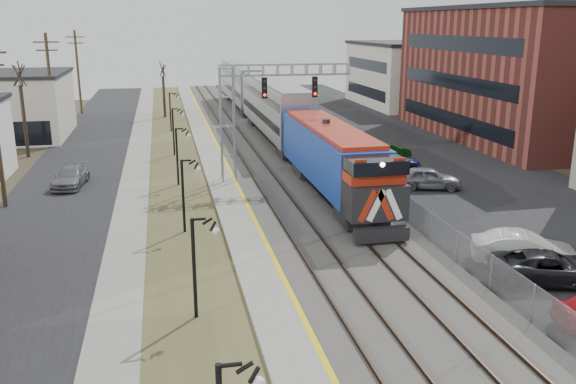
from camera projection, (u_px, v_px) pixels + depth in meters
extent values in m
cube|color=black|center=(77.00, 168.00, 47.14)|extent=(7.00, 120.00, 0.04)
cube|color=gray|center=(137.00, 165.00, 48.02)|extent=(2.00, 120.00, 0.08)
cube|color=#4B4D29|center=(176.00, 163.00, 48.61)|extent=(4.00, 120.00, 0.06)
cube|color=gray|center=(213.00, 160.00, 49.17)|extent=(2.00, 120.00, 0.24)
cube|color=#595651|center=(274.00, 158.00, 50.16)|extent=(8.00, 120.00, 0.20)
cube|color=black|center=(411.00, 153.00, 52.53)|extent=(16.00, 120.00, 0.04)
cube|color=gold|center=(224.00, 158.00, 49.31)|extent=(0.24, 120.00, 0.01)
cube|color=#2D2119|center=(241.00, 157.00, 49.57)|extent=(0.08, 120.00, 0.15)
cube|color=#2D2119|center=(259.00, 156.00, 49.87)|extent=(0.08, 120.00, 0.15)
cube|color=#2D2119|center=(283.00, 155.00, 50.26)|extent=(0.08, 120.00, 0.15)
cube|color=#2D2119|center=(301.00, 155.00, 50.55)|extent=(0.08, 120.00, 0.15)
cube|color=#13369C|center=(334.00, 162.00, 37.96)|extent=(3.00, 17.00, 4.25)
cube|color=black|center=(381.00, 234.00, 30.23)|extent=(2.80, 0.50, 0.70)
cube|color=#999BA3|center=(275.00, 109.00, 56.97)|extent=(3.00, 22.00, 5.33)
cube|color=#999BA3|center=(242.00, 86.00, 78.47)|extent=(3.00, 22.00, 5.33)
cube|color=gray|center=(228.00, 126.00, 41.63)|extent=(1.00, 1.00, 8.00)
cube|color=gray|center=(285.00, 70.00, 41.41)|extent=(9.00, 0.80, 0.80)
cube|color=black|center=(264.00, 88.00, 41.00)|extent=(0.35, 0.25, 1.40)
cube|color=black|center=(315.00, 87.00, 41.68)|extent=(0.35, 0.25, 1.40)
cylinder|color=black|center=(194.00, 269.00, 22.61)|extent=(0.14, 0.14, 4.00)
cylinder|color=black|center=(183.00, 197.00, 32.05)|extent=(0.14, 0.14, 4.00)
cylinder|color=black|center=(177.00, 157.00, 41.48)|extent=(0.14, 0.14, 4.00)
cylinder|color=black|center=(173.00, 132.00, 50.91)|extent=(0.14, 0.14, 4.00)
cylinder|color=black|center=(170.00, 112.00, 62.23)|extent=(0.14, 0.14, 4.00)
cylinder|color=#4C3823|center=(51.00, 90.00, 54.65)|extent=(0.28, 0.28, 10.00)
cylinder|color=#4C3823|center=(78.00, 73.00, 73.51)|extent=(0.28, 0.28, 10.00)
cube|color=gray|center=(323.00, 147.00, 50.79)|extent=(0.04, 120.00, 1.60)
cube|color=brown|center=(530.00, 75.00, 58.39)|extent=(16.00, 26.00, 12.00)
cube|color=beige|center=(422.00, 75.00, 82.51)|extent=(16.00, 18.00, 8.00)
cylinder|color=#382D23|center=(24.00, 122.00, 50.18)|extent=(0.30, 0.30, 5.95)
cylinder|color=#382D23|center=(164.00, 97.00, 71.44)|extent=(0.30, 0.30, 4.90)
imported|color=silver|center=(524.00, 250.00, 27.97)|extent=(4.91, 3.33, 1.53)
imported|color=black|center=(549.00, 269.00, 26.05)|extent=(5.44, 3.57, 1.39)
imported|color=navy|center=(387.00, 162.00, 45.75)|extent=(5.31, 2.47, 1.50)
imported|color=gray|center=(428.00, 178.00, 40.93)|extent=(4.67, 2.91, 1.48)
imported|color=#0B380C|center=(386.00, 152.00, 49.65)|extent=(4.31, 2.33, 1.35)
imported|color=slate|center=(71.00, 177.00, 41.58)|extent=(2.36, 4.72, 1.31)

